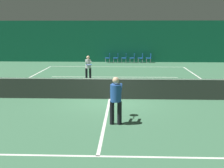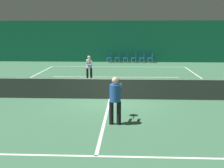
# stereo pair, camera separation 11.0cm
# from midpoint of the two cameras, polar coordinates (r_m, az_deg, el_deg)

# --- Properties ---
(ground_plane) EXTENTS (60.00, 60.00, 0.00)m
(ground_plane) POSITION_cam_midpoint_polar(r_m,az_deg,el_deg) (14.11, -0.13, -2.75)
(ground_plane) COLOR #386647
(backdrop_curtain) EXTENTS (23.00, 0.12, 3.84)m
(backdrop_curtain) POSITION_cam_midpoint_polar(r_m,az_deg,el_deg) (29.40, 1.44, 7.78)
(backdrop_curtain) COLOR #0F5138
(backdrop_curtain) RESTS_ON ground
(court_line_baseline_far) EXTENTS (11.00, 0.10, 0.00)m
(court_line_baseline_far) POSITION_cam_midpoint_polar(r_m,az_deg,el_deg) (25.84, 1.22, 3.18)
(court_line_baseline_far) COLOR silver
(court_line_baseline_far) RESTS_ON ground
(court_line_service_far) EXTENTS (8.25, 0.10, 0.00)m
(court_line_service_far) POSITION_cam_midpoint_polar(r_m,az_deg,el_deg) (20.39, 0.79, 1.29)
(court_line_service_far) COLOR silver
(court_line_service_far) RESTS_ON ground
(court_line_service_near) EXTENTS (8.25, 0.10, 0.00)m
(court_line_service_near) POSITION_cam_midpoint_polar(r_m,az_deg,el_deg) (8.02, -2.54, -13.05)
(court_line_service_near) COLOR silver
(court_line_service_near) RESTS_ON ground
(court_line_centre) EXTENTS (0.10, 12.80, 0.00)m
(court_line_centre) POSITION_cam_midpoint_polar(r_m,az_deg,el_deg) (14.11, -0.13, -2.75)
(court_line_centre) COLOR silver
(court_line_centre) RESTS_ON ground
(tennis_net) EXTENTS (12.00, 0.10, 1.07)m
(tennis_net) POSITION_cam_midpoint_polar(r_m,az_deg,el_deg) (14.00, -0.14, -0.72)
(tennis_net) COLOR #2D332D
(tennis_net) RESTS_ON ground
(player_near) EXTENTS (0.42, 1.33, 1.60)m
(player_near) POSITION_cam_midpoint_polar(r_m,az_deg,el_deg) (10.28, 0.90, -2.35)
(player_near) COLOR black
(player_near) RESTS_ON ground
(player_far) EXTENTS (0.55, 1.31, 1.49)m
(player_far) POSITION_cam_midpoint_polar(r_m,az_deg,el_deg) (19.22, -4.03, 3.33)
(player_far) COLOR black
(player_far) RESTS_ON ground
(courtside_chair_0) EXTENTS (0.44, 0.44, 0.84)m
(courtside_chair_0) POSITION_cam_midpoint_polar(r_m,az_deg,el_deg) (28.99, -0.28, 4.91)
(courtside_chair_0) COLOR #99999E
(courtside_chair_0) RESTS_ON ground
(courtside_chair_1) EXTENTS (0.44, 0.44, 0.84)m
(courtside_chair_1) POSITION_cam_midpoint_polar(r_m,az_deg,el_deg) (28.95, 1.22, 4.90)
(courtside_chair_1) COLOR #99999E
(courtside_chair_1) RESTS_ON ground
(courtside_chair_2) EXTENTS (0.44, 0.44, 0.84)m
(courtside_chair_2) POSITION_cam_midpoint_polar(r_m,az_deg,el_deg) (28.94, 2.73, 4.89)
(courtside_chair_2) COLOR #99999E
(courtside_chair_2) RESTS_ON ground
(courtside_chair_3) EXTENTS (0.44, 0.44, 0.84)m
(courtside_chair_3) POSITION_cam_midpoint_polar(r_m,az_deg,el_deg) (28.95, 4.24, 4.88)
(courtside_chair_3) COLOR #99999E
(courtside_chair_3) RESTS_ON ground
(courtside_chair_4) EXTENTS (0.44, 0.44, 0.84)m
(courtside_chair_4) POSITION_cam_midpoint_polar(r_m,az_deg,el_deg) (28.98, 5.75, 4.86)
(courtside_chair_4) COLOR #99999E
(courtside_chair_4) RESTS_ON ground
(courtside_chair_5) EXTENTS (0.44, 0.44, 0.84)m
(courtside_chair_5) POSITION_cam_midpoint_polar(r_m,az_deg,el_deg) (29.03, 7.25, 4.84)
(courtside_chair_5) COLOR #99999E
(courtside_chair_5) RESTS_ON ground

